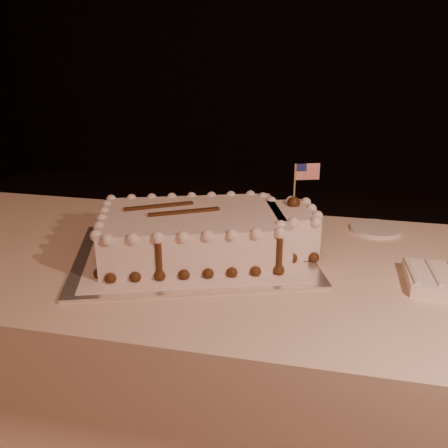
% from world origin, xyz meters
% --- Properties ---
extents(banquet_table, '(2.40, 0.80, 0.75)m').
position_xyz_m(banquet_table, '(0.00, 0.60, 0.38)').
color(banquet_table, beige).
rests_on(banquet_table, ground).
extents(cake_board, '(0.70, 0.61, 0.01)m').
position_xyz_m(cake_board, '(-0.21, 0.61, 0.75)').
color(cake_board, silver).
rests_on(cake_board, banquet_table).
extents(doily, '(0.63, 0.55, 0.00)m').
position_xyz_m(doily, '(-0.21, 0.61, 0.76)').
color(doily, white).
rests_on(doily, cake_board).
extents(sheet_cake, '(0.58, 0.43, 0.22)m').
position_xyz_m(sheet_cake, '(-0.18, 0.62, 0.81)').
color(sheet_cake, white).
rests_on(sheet_cake, doily).
extents(side_plate, '(0.15, 0.15, 0.01)m').
position_xyz_m(side_plate, '(0.26, 0.90, 0.76)').
color(side_plate, white).
rests_on(side_plate, banquet_table).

